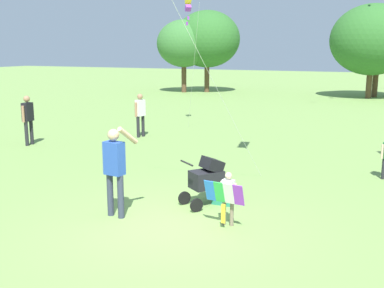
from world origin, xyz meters
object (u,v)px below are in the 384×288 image
object	(u,v)px
child_with_butterfly_kite	(227,194)
stroller	(207,177)
person_couple_left	(28,116)
kite_green_novelty	(188,6)
person_kid_running	(140,112)
cooler_box	(224,196)
person_adult_flyer	(115,165)

from	to	relation	value
child_with_butterfly_kite	stroller	distance (m)	1.20
stroller	person_couple_left	xyz separation A→B (m)	(-7.81, 3.23, 0.38)
kite_green_novelty	person_couple_left	world-z (taller)	kite_green_novelty
person_kid_running	cooler_box	bearing A→B (deg)	-47.05
child_with_butterfly_kite	person_couple_left	world-z (taller)	person_couple_left
child_with_butterfly_kite	cooler_box	distance (m)	1.32
child_with_butterfly_kite	person_kid_running	distance (m)	9.13
child_with_butterfly_kite	person_kid_running	xyz separation A→B (m)	(-5.89, 6.96, 0.33)
person_adult_flyer	person_couple_left	xyz separation A→B (m)	(-6.45, 4.58, -0.06)
child_with_butterfly_kite	person_adult_flyer	world-z (taller)	person_adult_flyer
kite_green_novelty	person_kid_running	size ratio (longest dim) A/B	3.27
cooler_box	person_kid_running	bearing A→B (deg)	132.95
stroller	person_kid_running	bearing A→B (deg)	130.29
child_with_butterfly_kite	person_adult_flyer	size ratio (longest dim) A/B	0.56
stroller	person_kid_running	world-z (taller)	person_kid_running
stroller	kite_green_novelty	xyz separation A→B (m)	(-4.47, 8.85, 4.25)
person_adult_flyer	kite_green_novelty	world-z (taller)	kite_green_novelty
kite_green_novelty	person_couple_left	distance (m)	7.60
person_couple_left	person_kid_running	bearing A→B (deg)	46.17
child_with_butterfly_kite	person_kid_running	bearing A→B (deg)	130.23
person_adult_flyer	child_with_butterfly_kite	bearing A→B (deg)	11.18
child_with_butterfly_kite	cooler_box	world-z (taller)	child_with_butterfly_kite
kite_green_novelty	person_kid_running	bearing A→B (deg)	-103.09
stroller	cooler_box	size ratio (longest dim) A/B	2.32
child_with_butterfly_kite	stroller	xyz separation A→B (m)	(-0.77, 0.92, 0.00)
child_with_butterfly_kite	person_couple_left	xyz separation A→B (m)	(-8.58, 4.16, 0.38)
child_with_butterfly_kite	cooler_box	bearing A→B (deg)	112.66
person_adult_flyer	stroller	xyz separation A→B (m)	(1.36, 1.35, -0.43)
person_kid_running	stroller	bearing A→B (deg)	-49.71
stroller	person_couple_left	distance (m)	8.46
cooler_box	child_with_butterfly_kite	bearing A→B (deg)	-67.34
child_with_butterfly_kite	kite_green_novelty	world-z (taller)	kite_green_novelty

